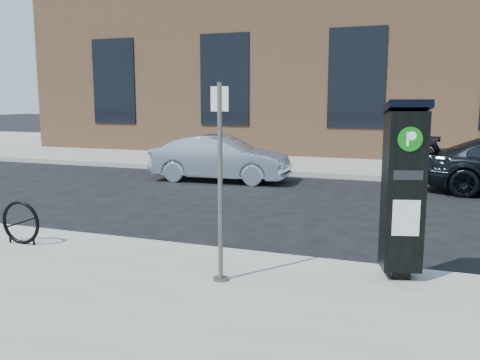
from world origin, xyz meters
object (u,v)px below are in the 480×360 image
at_px(bike_rack, 21,223).
at_px(parking_kiosk, 403,188).
at_px(car_silver, 220,159).
at_px(sign_pole, 220,185).

bearing_deg(bike_rack, parking_kiosk, 2.90).
distance_m(parking_kiosk, bike_rack, 5.35).
bearing_deg(bike_rack, car_silver, 87.01).
bearing_deg(parking_kiosk, car_silver, 110.94).
xyz_separation_m(bike_rack, car_silver, (0.14, 7.30, 0.16)).
xyz_separation_m(parking_kiosk, car_silver, (-5.14, 6.85, -0.60)).
height_order(parking_kiosk, bike_rack, parking_kiosk).
relative_size(sign_pole, car_silver, 0.60).
height_order(sign_pole, bike_rack, sign_pole).
bearing_deg(sign_pole, parking_kiosk, 16.05).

